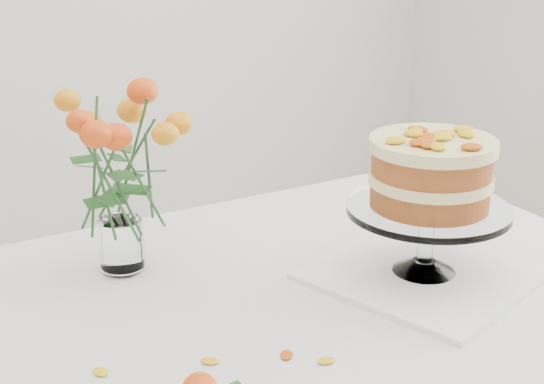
# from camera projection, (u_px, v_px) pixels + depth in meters

# --- Properties ---
(table) EXTENTS (1.43, 0.93, 0.76)m
(table) POSITION_uv_depth(u_px,v_px,m) (252.00, 356.00, 1.22)
(table) COLOR tan
(table) RESTS_ON ground
(napkin) EXTENTS (0.42, 0.42, 0.01)m
(napkin) POSITION_uv_depth(u_px,v_px,m) (423.00, 273.00, 1.30)
(napkin) COLOR white
(napkin) RESTS_ON table
(cake_stand) EXTENTS (0.28, 0.28, 0.25)m
(cake_stand) POSITION_uv_depth(u_px,v_px,m) (430.00, 180.00, 1.24)
(cake_stand) COLOR white
(cake_stand) RESTS_ON napkin
(rose_vase) EXTENTS (0.33, 0.33, 0.38)m
(rose_vase) POSITION_uv_depth(u_px,v_px,m) (114.00, 148.00, 1.25)
(rose_vase) COLOR white
(rose_vase) RESTS_ON table
(stray_petal_a) EXTENTS (0.03, 0.02, 0.00)m
(stray_petal_a) POSITION_uv_depth(u_px,v_px,m) (210.00, 361.00, 1.05)
(stray_petal_a) COLOR yellow
(stray_petal_a) RESTS_ON table
(stray_petal_b) EXTENTS (0.03, 0.02, 0.00)m
(stray_petal_b) POSITION_uv_depth(u_px,v_px,m) (286.00, 355.00, 1.06)
(stray_petal_b) COLOR yellow
(stray_petal_b) RESTS_ON table
(stray_petal_c) EXTENTS (0.03, 0.02, 0.00)m
(stray_petal_c) POSITION_uv_depth(u_px,v_px,m) (326.00, 361.00, 1.05)
(stray_petal_c) COLOR yellow
(stray_petal_c) RESTS_ON table
(stray_petal_d) EXTENTS (0.03, 0.02, 0.00)m
(stray_petal_d) POSITION_uv_depth(u_px,v_px,m) (101.00, 372.00, 1.02)
(stray_petal_d) COLOR yellow
(stray_petal_d) RESTS_ON table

